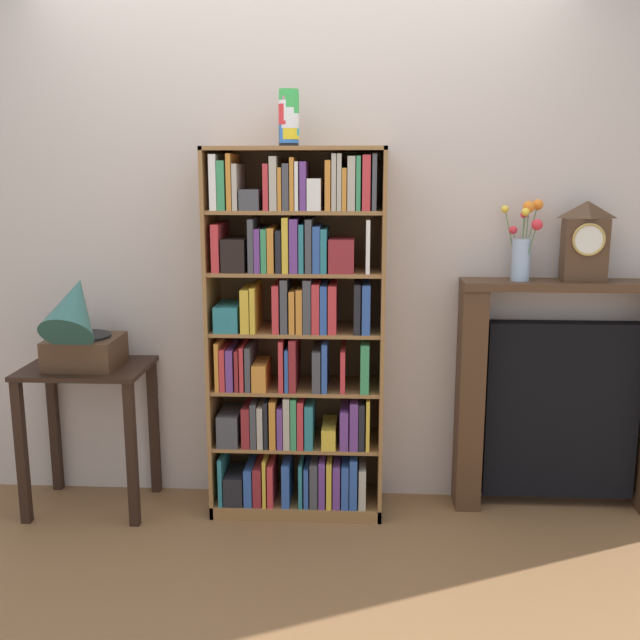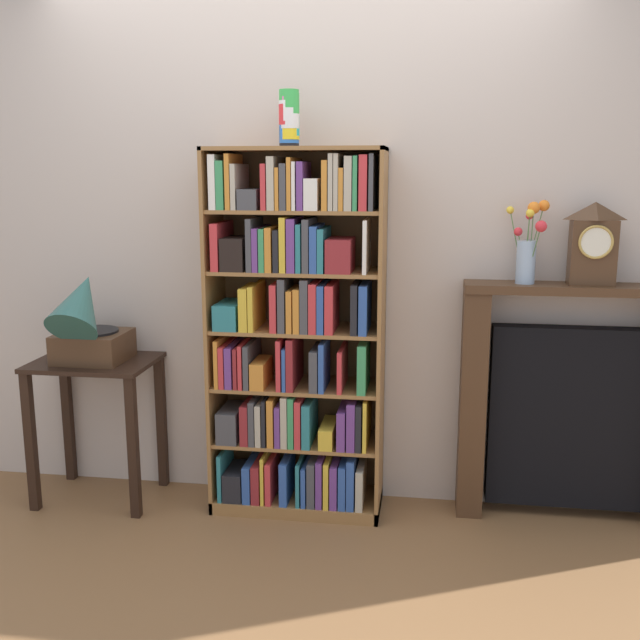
% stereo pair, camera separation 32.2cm
% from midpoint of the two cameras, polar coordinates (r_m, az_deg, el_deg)
% --- Properties ---
extents(ground_plane, '(7.77, 6.40, 0.02)m').
position_cam_midpoint_polar(ground_plane, '(3.70, -4.40, -14.91)').
color(ground_plane, brown).
extents(wall_back, '(4.77, 0.08, 2.60)m').
position_cam_midpoint_polar(wall_back, '(3.60, -1.99, 6.16)').
color(wall_back, beige).
rests_on(wall_back, ground).
extents(bookshelf, '(0.82, 0.34, 1.74)m').
position_cam_midpoint_polar(bookshelf, '(3.48, -4.58, -1.72)').
color(bookshelf, olive).
rests_on(bookshelf, ground).
extents(cup_stack, '(0.09, 0.09, 0.25)m').
position_cam_midpoint_polar(cup_stack, '(3.40, -5.24, 15.34)').
color(cup_stack, black).
rests_on(cup_stack, bookshelf).
extents(side_table_left, '(0.59, 0.44, 0.72)m').
position_cam_midpoint_polar(side_table_left, '(3.79, -19.89, -6.13)').
color(side_table_left, black).
rests_on(side_table_left, ground).
extents(gramophone, '(0.33, 0.45, 0.50)m').
position_cam_midpoint_polar(gramophone, '(3.64, -20.67, -0.50)').
color(gramophone, '#472D1C').
rests_on(gramophone, side_table_left).
extents(fireplace_mantel, '(1.01, 0.20, 1.13)m').
position_cam_midpoint_polar(fireplace_mantel, '(3.71, 15.91, -5.89)').
color(fireplace_mantel, '#472D1C').
rests_on(fireplace_mantel, ground).
extents(mantel_clock, '(0.20, 0.11, 0.37)m').
position_cam_midpoint_polar(mantel_clock, '(3.56, 17.48, 5.84)').
color(mantel_clock, '#472D1C').
rests_on(mantel_clock, fireplace_mantel).
extents(flower_vase, '(0.19, 0.17, 0.38)m').
position_cam_midpoint_polar(flower_vase, '(3.50, 12.98, 5.59)').
color(flower_vase, '#99B2D1').
rests_on(flower_vase, fireplace_mantel).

